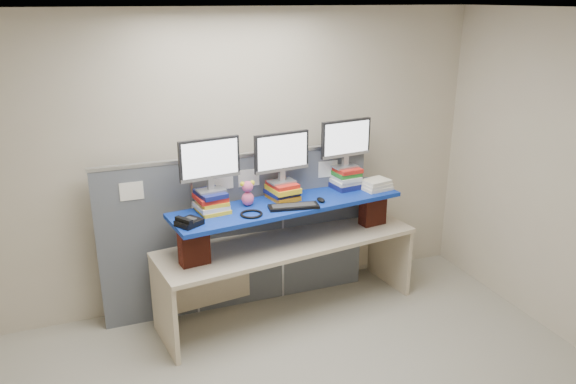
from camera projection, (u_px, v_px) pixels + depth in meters
name	position (u px, v px, depth m)	size (l,w,h in m)	color
room	(314.00, 243.00, 3.55)	(5.00, 4.00, 2.80)	beige
cubicle_partition	(239.00, 231.00, 5.32)	(2.60, 0.06, 1.53)	#4F545D
desk	(288.00, 255.00, 5.24)	(2.52, 1.03, 0.74)	beige
brick_pier_left	(194.00, 246.00, 4.68)	(0.24, 0.13, 0.33)	maroon
brick_pier_right	(373.00, 208.00, 5.51)	(0.24, 0.13, 0.33)	maroon
blue_board	(288.00, 204.00, 5.08)	(2.15, 0.54, 0.04)	#0B2094
book_stack_left	(211.00, 201.00, 4.83)	(0.29, 0.33, 0.19)	yellow
book_stack_center	(283.00, 191.00, 5.14)	(0.29, 0.33, 0.16)	orange
book_stack_right	(344.00, 177.00, 5.45)	(0.28, 0.33, 0.20)	navy
monitor_left	(210.00, 162.00, 4.71)	(0.53, 0.18, 0.46)	#99999D
monitor_center	(282.00, 154.00, 5.03)	(0.53, 0.18, 0.46)	#99999D
monitor_right	(346.00, 141.00, 5.33)	(0.53, 0.18, 0.46)	#99999D
keyboard	(294.00, 206.00, 4.94)	(0.46, 0.22, 0.03)	black
mouse	(321.00, 200.00, 5.09)	(0.06, 0.11, 0.04)	black
desk_phone	(188.00, 222.00, 4.55)	(0.25, 0.24, 0.08)	black
headset	(251.00, 214.00, 4.77)	(0.20, 0.20, 0.02)	black
plush_toy	(248.00, 193.00, 4.96)	(0.13, 0.10, 0.23)	#F15B8C
binder_stack	(376.00, 185.00, 5.41)	(0.30, 0.26, 0.10)	#EDE6CA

